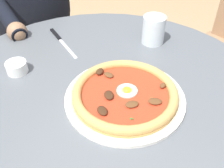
{
  "coord_description": "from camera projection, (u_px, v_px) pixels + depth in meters",
  "views": [
    {
      "loc": [
        -0.21,
        0.47,
        1.21
      ],
      "look_at": [
        -0.03,
        0.01,
        0.78
      ],
      "focal_mm": 40.75,
      "sensor_mm": 36.0,
      "label": 1
    }
  ],
  "objects": [
    {
      "name": "diner_person",
      "position": [
        40.0,
        47.0,
        1.32
      ],
      "size": [
        0.43,
        0.56,
        1.12
      ],
      "color": "#282833",
      "rests_on": "ground"
    },
    {
      "name": "water_glass",
      "position": [
        153.0,
        31.0,
        0.86
      ],
      "size": [
        0.08,
        0.08,
        0.09
      ],
      "color": "silver",
      "rests_on": "dining_table"
    },
    {
      "name": "cafe_chair_diner",
      "position": [
        32.0,
        31.0,
        1.4
      ],
      "size": [
        0.55,
        0.55,
        0.87
      ],
      "color": "beige",
      "rests_on": "ground"
    },
    {
      "name": "ramekin_capers",
      "position": [
        17.0,
        67.0,
        0.74
      ],
      "size": [
        0.06,
        0.06,
        0.03
      ],
      "color": "white",
      "rests_on": "dining_table"
    },
    {
      "name": "steak_knife",
      "position": [
        59.0,
        39.0,
        0.89
      ],
      "size": [
        0.18,
        0.14,
        0.01
      ],
      "color": "silver",
      "rests_on": "dining_table"
    },
    {
      "name": "dining_table",
      "position": [
        104.0,
        132.0,
        0.8
      ],
      "size": [
        0.96,
        0.96,
        0.75
      ],
      "color": "#565B60",
      "rests_on": "ground"
    },
    {
      "name": "pizza_on_plate",
      "position": [
        125.0,
        94.0,
        0.65
      ],
      "size": [
        0.31,
        0.31,
        0.03
      ],
      "color": "white",
      "rests_on": "dining_table"
    }
  ]
}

